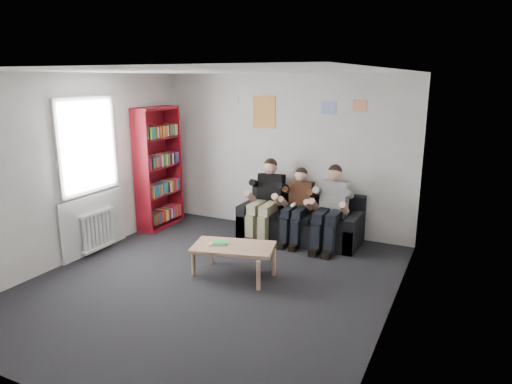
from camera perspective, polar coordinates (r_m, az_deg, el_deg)
room_shell at (r=5.72m, az=-5.87°, el=1.14°), size 5.00×5.00×5.00m
sofa at (r=7.66m, az=5.60°, el=-3.82°), size 1.99×0.81×0.77m
bookshelf at (r=8.26m, az=-12.05°, el=2.94°), size 0.32×0.96×2.14m
coffee_table at (r=6.19m, az=-2.83°, el=-7.16°), size 1.08×0.60×0.43m
game_cases at (r=6.23m, az=-4.68°, el=-6.37°), size 0.23×0.19×0.03m
person_left at (r=7.59m, az=1.23°, el=-1.03°), size 0.43×0.91×1.32m
person_middle at (r=7.40m, az=5.16°, el=-1.81°), size 0.37×0.80×1.22m
person_right at (r=7.22m, az=9.27°, el=-2.06°), size 0.42×0.90×1.31m
radiator at (r=7.44m, az=-19.14°, el=-4.50°), size 0.10×0.64×0.60m
window at (r=7.32m, az=-19.97°, el=0.64°), size 0.05×1.30×2.36m
poster_large at (r=7.98m, az=1.01°, el=9.96°), size 0.42×0.01×0.55m
poster_blue at (r=7.56m, az=9.08°, el=10.33°), size 0.25×0.01×0.20m
poster_pink at (r=7.43m, az=12.84°, el=10.48°), size 0.22×0.01×0.18m
poster_sign at (r=8.24m, az=-2.85°, el=11.47°), size 0.20×0.01×0.14m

